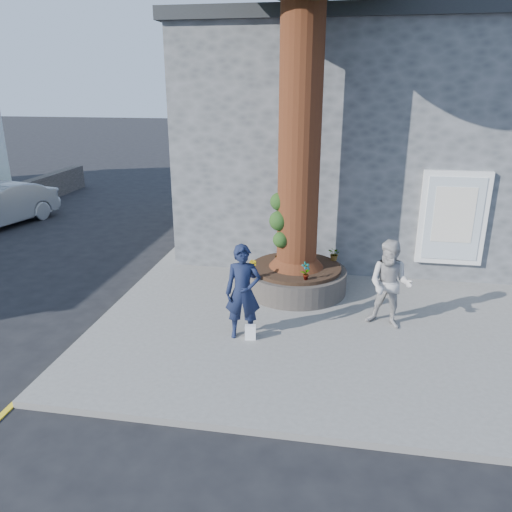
# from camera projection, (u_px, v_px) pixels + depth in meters

# --- Properties ---
(ground) EXTENTS (120.00, 120.00, 0.00)m
(ground) POSITION_uv_depth(u_px,v_px,m) (245.00, 332.00, 9.87)
(ground) COLOR black
(ground) RESTS_ON ground
(pavement) EXTENTS (9.00, 8.00, 0.12)m
(pavement) POSITION_uv_depth(u_px,v_px,m) (324.00, 313.00, 10.54)
(pavement) COLOR slate
(pavement) RESTS_ON ground
(yellow_line) EXTENTS (0.10, 30.00, 0.01)m
(yellow_line) POSITION_uv_depth(u_px,v_px,m) (122.00, 301.00, 11.29)
(yellow_line) COLOR yellow
(yellow_line) RESTS_ON ground
(stone_shop) EXTENTS (10.30, 8.30, 6.30)m
(stone_shop) POSITION_uv_depth(u_px,v_px,m) (371.00, 135.00, 15.12)
(stone_shop) COLOR #4E5153
(stone_shop) RESTS_ON ground
(planter) EXTENTS (2.30, 2.30, 0.60)m
(planter) POSITION_uv_depth(u_px,v_px,m) (296.00, 278.00, 11.47)
(planter) COLOR black
(planter) RESTS_ON pavement
(man) EXTENTS (0.72, 0.53, 1.81)m
(man) POSITION_uv_depth(u_px,v_px,m) (243.00, 292.00, 9.18)
(man) COLOR #131A34
(man) RESTS_ON pavement
(woman) EXTENTS (1.02, 0.90, 1.76)m
(woman) POSITION_uv_depth(u_px,v_px,m) (390.00, 284.00, 9.59)
(woman) COLOR #AFABA7
(woman) RESTS_ON pavement
(shopping_bag) EXTENTS (0.22, 0.15, 0.28)m
(shopping_bag) POSITION_uv_depth(u_px,v_px,m) (250.00, 332.00, 9.31)
(shopping_bag) COLOR white
(shopping_bag) RESTS_ON pavement
(plant_a) EXTENTS (0.25, 0.24, 0.39)m
(plant_a) POSITION_uv_depth(u_px,v_px,m) (306.00, 271.00, 10.50)
(plant_a) COLOR gray
(plant_a) RESTS_ON planter
(plant_b) EXTENTS (0.28, 0.28, 0.37)m
(plant_b) POSITION_uv_depth(u_px,v_px,m) (253.00, 269.00, 10.65)
(plant_b) COLOR gray
(plant_b) RESTS_ON planter
(plant_c) EXTENTS (0.25, 0.25, 0.32)m
(plant_c) POSITION_uv_depth(u_px,v_px,m) (279.00, 255.00, 11.58)
(plant_c) COLOR gray
(plant_c) RESTS_ON planter
(plant_d) EXTENTS (0.38, 0.38, 0.32)m
(plant_d) POSITION_uv_depth(u_px,v_px,m) (335.00, 254.00, 11.66)
(plant_d) COLOR gray
(plant_d) RESTS_ON planter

